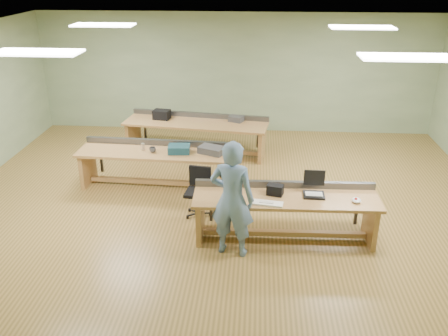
{
  "coord_description": "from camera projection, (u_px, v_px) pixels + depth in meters",
  "views": [
    {
      "loc": [
        0.55,
        -7.94,
        4.15
      ],
      "look_at": [
        0.03,
        -0.6,
        0.9
      ],
      "focal_mm": 38.0,
      "sensor_mm": 36.0,
      "label": 1
    }
  ],
  "objects": [
    {
      "name": "workbench_mid",
      "position": [
        156.0,
        160.0,
        9.26
      ],
      "size": [
        3.02,
        0.93,
        0.86
      ],
      "rotation": [
        0.0,
        0.0,
        -0.05
      ],
      "color": "#B6864C",
      "rests_on": "floor"
    },
    {
      "name": "floor",
      "position": [
        225.0,
        199.0,
        8.95
      ],
      "size": [
        10.0,
        10.0,
        0.0
      ],
      "primitive_type": "plane",
      "color": "olive",
      "rests_on": "ground"
    },
    {
      "name": "task_chair",
      "position": [
        199.0,
        198.0,
        8.29
      ],
      "size": [
        0.52,
        0.52,
        0.86
      ],
      "rotation": [
        0.0,
        0.0,
        -0.13
      ],
      "color": "black",
      "rests_on": "floor"
    },
    {
      "name": "parts_bin_teal",
      "position": [
        179.0,
        149.0,
        9.07
      ],
      "size": [
        0.43,
        0.33,
        0.14
      ],
      "primitive_type": "cube",
      "rotation": [
        0.0,
        0.0,
        0.07
      ],
      "color": "#153A47",
      "rests_on": "workbench_mid"
    },
    {
      "name": "storage_box_back",
      "position": [
        162.0,
        115.0,
        10.97
      ],
      "size": [
        0.41,
        0.33,
        0.21
      ],
      "primitive_type": "cube",
      "rotation": [
        0.0,
        0.0,
        -0.18
      ],
      "color": "black",
      "rests_on": "workbench_back"
    },
    {
      "name": "trackball_mouse",
      "position": [
        356.0,
        200.0,
        7.22
      ],
      "size": [
        0.15,
        0.17,
        0.07
      ],
      "primitive_type": "ellipsoid",
      "rotation": [
        0.0,
        0.0,
        0.08
      ],
      "color": "white",
      "rests_on": "workbench_front"
    },
    {
      "name": "laptop_screen",
      "position": [
        314.0,
        178.0,
        7.43
      ],
      "size": [
        0.33,
        0.02,
        0.26
      ],
      "primitive_type": "cube",
      "rotation": [
        0.0,
        0.0,
        -0.02
      ],
      "color": "black",
      "rests_on": "laptop_base"
    },
    {
      "name": "workbench_back",
      "position": [
        196.0,
        130.0,
        10.89
      ],
      "size": [
        3.35,
        1.29,
        0.86
      ],
      "rotation": [
        0.0,
        0.0,
        -0.13
      ],
      "color": "#B6864C",
      "rests_on": "floor"
    },
    {
      "name": "wall_front",
      "position": [
        197.0,
        251.0,
        4.7
      ],
      "size": [
        10.0,
        0.04,
        3.0
      ],
      "primitive_type": "cube",
      "color": "#94A980",
      "rests_on": "floor"
    },
    {
      "name": "drinks_can",
      "position": [
        143.0,
        147.0,
        9.2
      ],
      "size": [
        0.09,
        0.09,
        0.13
      ],
      "primitive_type": "cylinder",
      "rotation": [
        0.0,
        0.0,
        -0.32
      ],
      "color": "silver",
      "rests_on": "workbench_mid"
    },
    {
      "name": "fluor_panels",
      "position": [
        225.0,
        38.0,
        7.76
      ],
      "size": [
        6.2,
        3.5,
        0.03
      ],
      "color": "white",
      "rests_on": "ceiling"
    },
    {
      "name": "keyboard",
      "position": [
        266.0,
        203.0,
        7.17
      ],
      "size": [
        0.52,
        0.24,
        0.03
      ],
      "primitive_type": "cube",
      "rotation": [
        0.0,
        0.0,
        -0.15
      ],
      "color": "white",
      "rests_on": "workbench_front"
    },
    {
      "name": "parts_bin_grey",
      "position": [
        212.0,
        150.0,
        9.04
      ],
      "size": [
        0.56,
        0.47,
        0.13
      ],
      "primitive_type": "cube",
      "rotation": [
        0.0,
        0.0,
        -0.42
      ],
      "color": "#39393C",
      "rests_on": "workbench_mid"
    },
    {
      "name": "ceiling",
      "position": [
        225.0,
        36.0,
        7.74
      ],
      "size": [
        10.0,
        10.0,
        0.0
      ],
      "primitive_type": "plane",
      "color": "silver",
      "rests_on": "wall_back"
    },
    {
      "name": "wall_back",
      "position": [
        236.0,
        73.0,
        12.0
      ],
      "size": [
        10.0,
        0.04,
        3.0
      ],
      "primitive_type": "cube",
      "color": "#94A980",
      "rests_on": "floor"
    },
    {
      "name": "mug",
      "position": [
        153.0,
        150.0,
        9.09
      ],
      "size": [
        0.15,
        0.15,
        0.1
      ],
      "primitive_type": "imported",
      "rotation": [
        0.0,
        0.0,
        -0.23
      ],
      "color": "#39393C",
      "rests_on": "workbench_mid"
    },
    {
      "name": "laptop_base",
      "position": [
        314.0,
        195.0,
        7.41
      ],
      "size": [
        0.33,
        0.27,
        0.04
      ],
      "primitive_type": "cube",
      "rotation": [
        0.0,
        0.0,
        -0.02
      ],
      "color": "black",
      "rests_on": "workbench_front"
    },
    {
      "name": "workbench_front",
      "position": [
        285.0,
        207.0,
        7.5
      ],
      "size": [
        2.92,
        0.85,
        0.86
      ],
      "rotation": [
        0.0,
        0.0,
        0.02
      ],
      "color": "#B6864C",
      "rests_on": "floor"
    },
    {
      "name": "person",
      "position": [
        232.0,
        199.0,
        6.96
      ],
      "size": [
        0.75,
        0.57,
        1.83
      ],
      "primitive_type": "imported",
      "rotation": [
        0.0,
        0.0,
        2.93
      ],
      "color": "#6781A9",
      "rests_on": "floor"
    },
    {
      "name": "camera_bag",
      "position": [
        275.0,
        190.0,
        7.43
      ],
      "size": [
        0.28,
        0.22,
        0.17
      ],
      "primitive_type": "cube",
      "rotation": [
        0.0,
        0.0,
        -0.28
      ],
      "color": "black",
      "rests_on": "workbench_front"
    },
    {
      "name": "tray_back",
      "position": [
        236.0,
        119.0,
        10.82
      ],
      "size": [
        0.38,
        0.34,
        0.12
      ],
      "primitive_type": "cube",
      "rotation": [
        0.0,
        0.0,
        -0.43
      ],
      "color": "#39393C",
      "rests_on": "workbench_back"
    }
  ]
}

